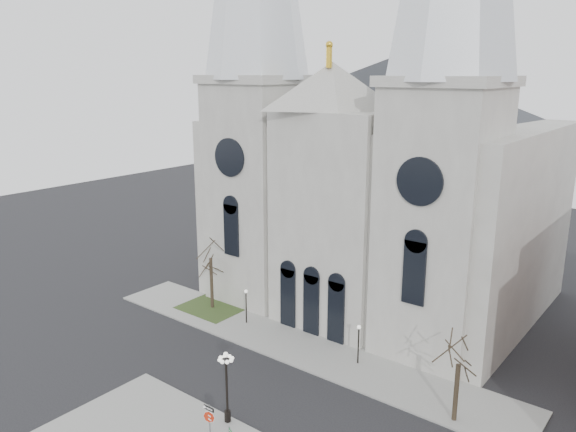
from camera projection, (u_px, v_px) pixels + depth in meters
The scene contains 11 objects.
ground at pixel (200, 402), 39.67m from camera, with size 160.00×160.00×0.00m, color black.
sidewalk_far at pixel (294, 344), 48.02m from camera, with size 40.00×6.00×0.14m, color gray.
grass_patch at pixel (212, 308), 55.36m from camera, with size 6.00×5.00×0.18m, color #2D431D.
cathedral at pixel (372, 118), 52.46m from camera, with size 33.00×26.66×54.00m.
tree_left at pixel (211, 255), 54.00m from camera, with size 3.20×3.20×7.50m.
tree_right at pixel (459, 361), 36.42m from camera, with size 3.20×3.20×6.00m.
ped_lamp_left at pixel (246, 301), 51.43m from camera, with size 0.32×0.32×3.26m.
ped_lamp_right at pixel (359, 338), 44.24m from camera, with size 0.32×0.32×3.26m.
stop_sign at pixel (210, 420), 34.73m from camera, with size 0.81×0.11×2.25m.
globe_lamp at pixel (226, 378), 36.52m from camera, with size 1.26×1.26×5.06m.
one_way_sign at pixel (209, 414), 35.78m from camera, with size 0.88×0.09×2.00m.
Camera 1 is at (26.64, -23.74, 22.66)m, focal length 35.00 mm.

